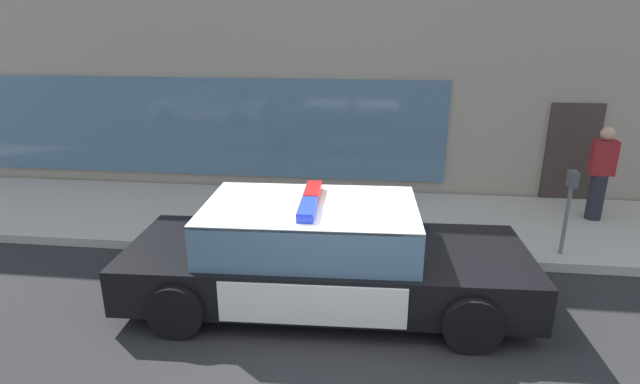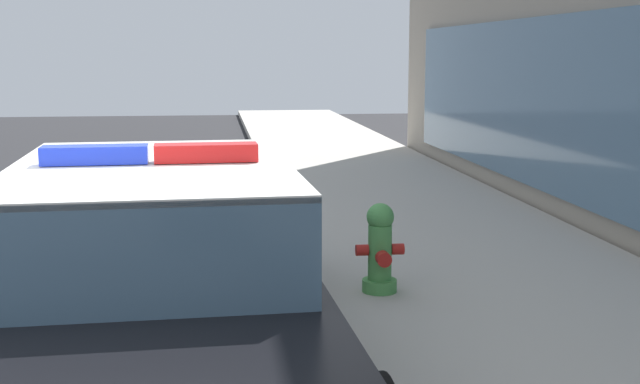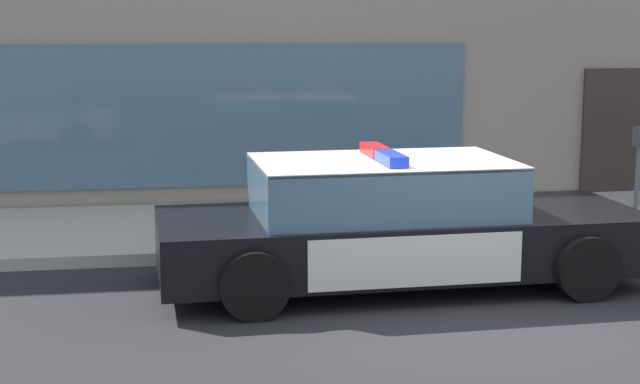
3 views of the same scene
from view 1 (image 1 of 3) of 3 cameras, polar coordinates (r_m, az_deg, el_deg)
The scene contains 7 objects.
ground at distance 6.17m, azimuth 4.36°, elevation -16.52°, with size 48.00×48.00×0.00m, color #262628.
sidewalk at distance 9.35m, azimuth 5.42°, elevation -3.31°, with size 48.00×3.13×0.15m, color #B2ADA3.
storefront_building at distance 14.55m, azimuth -2.54°, elevation 18.98°, with size 20.61×8.21×7.32m.
police_cruiser at distance 6.58m, azimuth 0.19°, elevation -7.20°, with size 5.26×2.25×1.49m.
fire_hydrant at distance 8.41m, azimuth -7.53°, elevation -2.81°, with size 0.34×0.39×0.73m.
pedestrian_on_sidewalk at distance 10.26m, azimuth 29.38°, elevation 1.85°, with size 0.42×0.29×1.71m.
parking_meter at distance 8.38m, azimuth 26.62°, elevation -0.56°, with size 0.12×0.18×1.34m.
Camera 1 is at (0.15, -5.05, 3.54)m, focal length 28.01 mm.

